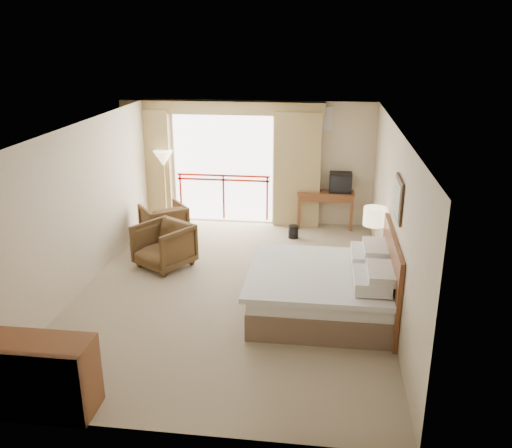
# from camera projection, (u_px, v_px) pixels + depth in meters

# --- Properties ---
(floor) EXTENTS (7.00, 7.00, 0.00)m
(floor) POSITION_uv_depth(u_px,v_px,m) (233.00, 289.00, 9.06)
(floor) COLOR gray
(floor) RESTS_ON ground
(ceiling) EXTENTS (7.00, 7.00, 0.00)m
(ceiling) POSITION_uv_depth(u_px,v_px,m) (231.00, 127.00, 8.16)
(ceiling) COLOR white
(ceiling) RESTS_ON wall_back
(wall_back) EXTENTS (5.00, 0.00, 5.00)m
(wall_back) POSITION_uv_depth(u_px,v_px,m) (259.00, 163.00, 11.89)
(wall_back) COLOR #C3B190
(wall_back) RESTS_ON ground
(wall_front) EXTENTS (5.00, 0.00, 5.00)m
(wall_front) POSITION_uv_depth(u_px,v_px,m) (173.00, 322.00, 5.34)
(wall_front) COLOR #C3B190
(wall_front) RESTS_ON ground
(wall_left) EXTENTS (0.00, 7.00, 7.00)m
(wall_left) POSITION_uv_depth(u_px,v_px,m) (83.00, 206.00, 8.91)
(wall_left) COLOR #C3B190
(wall_left) RESTS_ON ground
(wall_right) EXTENTS (0.00, 7.00, 7.00)m
(wall_right) POSITION_uv_depth(u_px,v_px,m) (393.00, 219.00, 8.31)
(wall_right) COLOR #C3B190
(wall_right) RESTS_ON ground
(balcony_door) EXTENTS (2.40, 0.00, 2.40)m
(balcony_door) POSITION_uv_depth(u_px,v_px,m) (223.00, 169.00, 12.01)
(balcony_door) COLOR white
(balcony_door) RESTS_ON wall_back
(balcony_railing) EXTENTS (2.09, 0.03, 1.02)m
(balcony_railing) POSITION_uv_depth(u_px,v_px,m) (223.00, 186.00, 12.12)
(balcony_railing) COLOR #A11B0D
(balcony_railing) RESTS_ON wall_back
(curtain_left) EXTENTS (1.00, 0.26, 2.50)m
(curtain_left) POSITION_uv_depth(u_px,v_px,m) (149.00, 166.00, 12.07)
(curtain_left) COLOR olive
(curtain_left) RESTS_ON wall_back
(curtain_right) EXTENTS (1.00, 0.26, 2.50)m
(curtain_right) POSITION_uv_depth(u_px,v_px,m) (297.00, 170.00, 11.68)
(curtain_right) COLOR olive
(curtain_right) RESTS_ON wall_back
(valance) EXTENTS (4.40, 0.22, 0.28)m
(valance) POSITION_uv_depth(u_px,v_px,m) (221.00, 108.00, 11.47)
(valance) COLOR olive
(valance) RESTS_ON wall_back
(hvac_vent) EXTENTS (0.50, 0.04, 0.50)m
(hvac_vent) POSITION_uv_depth(u_px,v_px,m) (320.00, 118.00, 11.37)
(hvac_vent) COLOR silver
(hvac_vent) RESTS_ON wall_back
(bed) EXTENTS (2.13, 2.06, 0.97)m
(bed) POSITION_uv_depth(u_px,v_px,m) (324.00, 289.00, 8.20)
(bed) COLOR brown
(bed) RESTS_ON floor
(headboard) EXTENTS (0.06, 2.10, 1.30)m
(headboard) POSITION_uv_depth(u_px,v_px,m) (390.00, 277.00, 7.99)
(headboard) COLOR #5D301B
(headboard) RESTS_ON wall_right
(framed_art) EXTENTS (0.04, 0.72, 0.60)m
(framed_art) POSITION_uv_depth(u_px,v_px,m) (398.00, 199.00, 7.59)
(framed_art) COLOR black
(framed_art) RESTS_ON wall_right
(nightstand) EXTENTS (0.47, 0.55, 0.64)m
(nightstand) POSITION_uv_depth(u_px,v_px,m) (371.00, 264.00, 9.23)
(nightstand) COLOR #5D301B
(nightstand) RESTS_ON floor
(table_lamp) EXTENTS (0.37, 0.37, 0.66)m
(table_lamp) POSITION_uv_depth(u_px,v_px,m) (375.00, 217.00, 9.00)
(table_lamp) COLOR tan
(table_lamp) RESTS_ON nightstand
(phone) EXTENTS (0.22, 0.19, 0.09)m
(phone) POSITION_uv_depth(u_px,v_px,m) (370.00, 248.00, 8.97)
(phone) COLOR black
(phone) RESTS_ON nightstand
(desk) EXTENTS (1.22, 0.59, 0.80)m
(desk) POSITION_uv_depth(u_px,v_px,m) (326.00, 198.00, 11.87)
(desk) COLOR #5D301B
(desk) RESTS_ON floor
(tv) EXTENTS (0.48, 0.38, 0.43)m
(tv) POSITION_uv_depth(u_px,v_px,m) (340.00, 182.00, 11.65)
(tv) COLOR black
(tv) RESTS_ON desk
(coffee_maker) EXTENTS (0.15, 0.15, 0.25)m
(coffee_maker) POSITION_uv_depth(u_px,v_px,m) (310.00, 185.00, 11.76)
(coffee_maker) COLOR black
(coffee_maker) RESTS_ON desk
(cup) EXTENTS (0.08, 0.08, 0.10)m
(cup) POSITION_uv_depth(u_px,v_px,m) (317.00, 189.00, 11.72)
(cup) COLOR white
(cup) RESTS_ON desk
(wastebasket) EXTENTS (0.25, 0.25, 0.27)m
(wastebasket) POSITION_uv_depth(u_px,v_px,m) (293.00, 232.00, 11.28)
(wastebasket) COLOR black
(wastebasket) RESTS_ON floor
(armchair_far) EXTENTS (1.16, 1.16, 0.76)m
(armchair_far) POSITION_uv_depth(u_px,v_px,m) (165.00, 240.00, 11.22)
(armchair_far) COLOR #412D19
(armchair_far) RESTS_ON floor
(armchair_near) EXTENTS (1.21, 1.22, 0.81)m
(armchair_near) POSITION_uv_depth(u_px,v_px,m) (165.00, 266.00, 9.95)
(armchair_near) COLOR #412D19
(armchair_near) RESTS_ON floor
(side_table) EXTENTS (0.45, 0.45, 0.49)m
(side_table) POSITION_uv_depth(u_px,v_px,m) (156.00, 237.00, 10.41)
(side_table) COLOR black
(side_table) RESTS_ON floor
(book) EXTENTS (0.19, 0.24, 0.02)m
(book) POSITION_uv_depth(u_px,v_px,m) (156.00, 229.00, 10.36)
(book) COLOR white
(book) RESTS_ON side_table
(floor_lamp) EXTENTS (0.42, 0.42, 1.64)m
(floor_lamp) POSITION_uv_depth(u_px,v_px,m) (163.00, 161.00, 11.75)
(floor_lamp) COLOR tan
(floor_lamp) RESTS_ON floor
(dresser) EXTENTS (1.31, 0.56, 0.88)m
(dresser) POSITION_uv_depth(u_px,v_px,m) (36.00, 376.00, 6.03)
(dresser) COLOR #5D301B
(dresser) RESTS_ON floor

